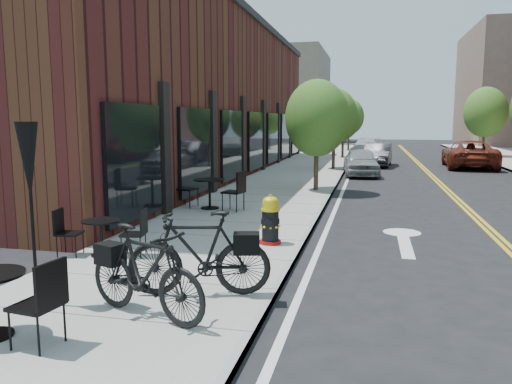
% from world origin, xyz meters
% --- Properties ---
extents(ground, '(120.00, 120.00, 0.00)m').
position_xyz_m(ground, '(0.00, 0.00, 0.00)').
color(ground, black).
rests_on(ground, ground).
extents(sidewalk_near, '(4.00, 70.00, 0.12)m').
position_xyz_m(sidewalk_near, '(-2.00, 10.00, 0.06)').
color(sidewalk_near, '#9E9B93').
rests_on(sidewalk_near, ground).
extents(building_near, '(5.00, 28.00, 7.00)m').
position_xyz_m(building_near, '(-6.50, 14.00, 3.50)').
color(building_near, '#411415').
rests_on(building_near, ground).
extents(bg_building_left, '(8.00, 14.00, 10.00)m').
position_xyz_m(bg_building_left, '(-8.00, 48.00, 5.00)').
color(bg_building_left, '#726656').
rests_on(bg_building_left, ground).
extents(tree_near_a, '(2.20, 2.20, 3.81)m').
position_xyz_m(tree_near_a, '(-0.60, 9.00, 2.60)').
color(tree_near_a, '#382B1E').
rests_on(tree_near_a, sidewalk_near).
extents(tree_near_b, '(2.30, 2.30, 3.98)m').
position_xyz_m(tree_near_b, '(-0.60, 17.00, 2.71)').
color(tree_near_b, '#382B1E').
rests_on(tree_near_b, sidewalk_near).
extents(tree_near_c, '(2.10, 2.10, 3.67)m').
position_xyz_m(tree_near_c, '(-0.60, 25.00, 2.53)').
color(tree_near_c, '#382B1E').
rests_on(tree_near_c, sidewalk_near).
extents(tree_near_d, '(2.40, 2.40, 4.11)m').
position_xyz_m(tree_near_d, '(-0.60, 33.00, 2.79)').
color(tree_near_d, '#382B1E').
rests_on(tree_near_d, sidewalk_near).
extents(tree_far_c, '(2.80, 2.80, 4.62)m').
position_xyz_m(tree_far_c, '(8.60, 28.00, 3.06)').
color(tree_far_c, '#382B1E').
rests_on(tree_far_c, sidewalk_far).
extents(fire_hydrant, '(0.50, 0.50, 0.98)m').
position_xyz_m(fire_hydrant, '(-0.64, 1.13, 0.58)').
color(fire_hydrant, maroon).
rests_on(fire_hydrant, sidewalk_near).
extents(bicycle_left, '(2.07, 1.00, 1.20)m').
position_xyz_m(bicycle_left, '(-1.02, -1.98, 0.72)').
color(bicycle_left, black).
rests_on(bicycle_left, sidewalk_near).
extents(bicycle_right, '(1.99, 1.19, 1.15)m').
position_xyz_m(bicycle_right, '(-1.39, -2.88, 0.70)').
color(bicycle_right, black).
rests_on(bicycle_right, sidewalk_near).
extents(bistro_set_b, '(1.61, 0.79, 0.85)m').
position_xyz_m(bistro_set_b, '(-3.41, -0.44, 0.55)').
color(bistro_set_b, black).
rests_on(bistro_set_b, sidewalk_near).
extents(bistro_set_c, '(2.03, 1.02, 1.07)m').
position_xyz_m(bistro_set_c, '(-3.04, 4.60, 0.66)').
color(bistro_set_c, black).
rests_on(bistro_set_c, sidewalk_near).
extents(patio_umbrella, '(0.39, 0.39, 2.40)m').
position_xyz_m(patio_umbrella, '(-3.01, -2.78, 1.84)').
color(patio_umbrella, black).
rests_on(patio_umbrella, sidewalk_near).
extents(parked_car_a, '(1.86, 3.89, 1.28)m').
position_xyz_m(parked_car_a, '(0.80, 15.07, 0.64)').
color(parked_car_a, gray).
rests_on(parked_car_a, ground).
extents(parked_car_b, '(1.69, 4.00, 1.28)m').
position_xyz_m(parked_car_b, '(1.60, 20.09, 0.64)').
color(parked_car_b, black).
rests_on(parked_car_b, ground).
extents(parked_car_c, '(2.30, 4.65, 1.30)m').
position_xyz_m(parked_car_c, '(0.91, 26.81, 0.65)').
color(parked_car_c, silver).
rests_on(parked_car_c, ground).
extents(parked_car_far, '(2.67, 5.40, 1.47)m').
position_xyz_m(parked_car_far, '(6.35, 20.18, 0.74)').
color(parked_car_far, maroon).
rests_on(parked_car_far, ground).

